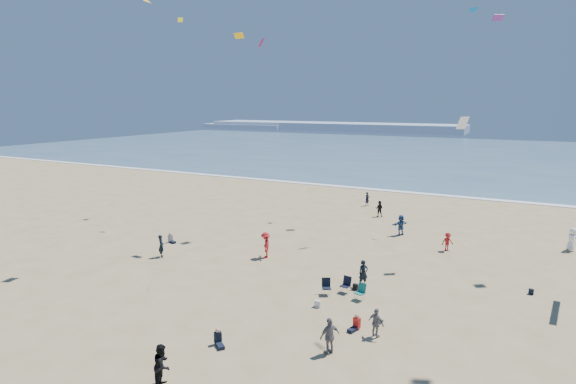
% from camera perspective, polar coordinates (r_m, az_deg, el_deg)
% --- Properties ---
extents(ground, '(220.00, 220.00, 0.00)m').
position_cam_1_polar(ground, '(21.00, -16.16, -21.83)').
color(ground, tan).
rests_on(ground, ground).
extents(ocean, '(220.00, 100.00, 0.06)m').
position_cam_1_polar(ocean, '(108.84, 20.43, 4.53)').
color(ocean, '#476B84').
rests_on(ocean, ground).
extents(surf_line, '(220.00, 1.20, 0.08)m').
position_cam_1_polar(surf_line, '(59.94, 14.57, -0.01)').
color(surf_line, white).
rests_on(surf_line, ground).
extents(headland_far, '(110.00, 20.00, 3.20)m').
position_cam_1_polar(headland_far, '(196.65, 5.50, 8.29)').
color(headland_far, '#7A8EA8').
rests_on(headland_far, ground).
extents(headland_near, '(40.00, 14.00, 2.00)m').
position_cam_1_polar(headland_near, '(210.44, -5.30, 8.31)').
color(headland_near, '#7A8EA8').
rests_on(headland_near, ground).
extents(standing_flyers, '(37.27, 38.33, 1.94)m').
position_cam_1_polar(standing_flyers, '(28.22, 8.89, -10.62)').
color(standing_flyers, red).
rests_on(standing_flyers, ground).
extents(seated_group, '(19.70, 15.83, 0.84)m').
position_cam_1_polar(seated_group, '(23.82, -5.84, -16.04)').
color(seated_group, silver).
rests_on(seated_group, ground).
extents(chair_cluster, '(2.78, 1.55, 1.00)m').
position_cam_1_polar(chair_cluster, '(27.50, 7.07, -12.01)').
color(chair_cluster, black).
rests_on(chair_cluster, ground).
extents(white_tote, '(0.35, 0.20, 0.40)m').
position_cam_1_polar(white_tote, '(26.12, 3.79, -13.98)').
color(white_tote, silver).
rests_on(white_tote, ground).
extents(black_backpack, '(0.30, 0.22, 0.38)m').
position_cam_1_polar(black_backpack, '(28.56, 8.55, -11.83)').
color(black_backpack, black).
rests_on(black_backpack, ground).
extents(navy_bag, '(0.28, 0.18, 0.34)m').
position_cam_1_polar(navy_bag, '(31.30, 28.49, -11.06)').
color(navy_bag, black).
rests_on(navy_bag, ground).
extents(kites_aloft, '(38.52, 42.82, 31.04)m').
position_cam_1_polar(kites_aloft, '(26.11, 21.52, 18.87)').
color(kites_aloft, '#D11E57').
rests_on(kites_aloft, ground).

